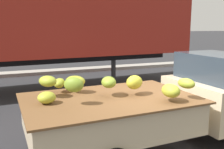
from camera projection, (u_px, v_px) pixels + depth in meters
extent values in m
plane|color=#28282B|center=(163.00, 148.00, 4.79)|extent=(220.00, 220.00, 0.00)
cube|color=gray|center=(65.00, 71.00, 12.72)|extent=(80.00, 0.80, 0.16)
cube|color=#CCB793|center=(224.00, 98.00, 5.26)|extent=(1.98, 1.74, 0.78)
cube|color=#28333D|center=(219.00, 67.00, 5.06)|extent=(1.10, 1.51, 0.52)
cube|color=#CCB793|center=(110.00, 127.00, 4.29)|extent=(2.70, 1.76, 0.08)
cube|color=#CCB793|center=(93.00, 99.00, 4.98)|extent=(2.65, 0.13, 0.44)
cube|color=#CCB793|center=(134.00, 129.00, 3.51)|extent=(2.65, 0.13, 0.44)
cube|color=#CCB793|center=(174.00, 102.00, 4.76)|extent=(0.10, 1.68, 0.44)
cube|color=#CCB793|center=(27.00, 123.00, 3.73)|extent=(0.10, 1.68, 0.44)
cube|color=#B21914|center=(93.00, 101.00, 5.01)|extent=(2.54, 0.09, 0.07)
cube|color=brown|center=(110.00, 98.00, 4.20)|extent=(2.82, 1.88, 0.03)
ellipsoid|color=olive|center=(109.00, 82.00, 4.22)|extent=(0.31, 0.39, 0.19)
ellipsoid|color=gold|center=(134.00, 82.00, 4.31)|extent=(0.41, 0.39, 0.23)
ellipsoid|color=#A0A82C|center=(171.00, 91.00, 3.92)|extent=(0.28, 0.36, 0.20)
ellipsoid|color=#A2AD30|center=(59.00, 83.00, 4.49)|extent=(0.29, 0.34, 0.17)
ellipsoid|color=#99A830|center=(186.00, 83.00, 4.05)|extent=(0.25, 0.34, 0.16)
ellipsoid|color=#99A62E|center=(48.00, 81.00, 4.13)|extent=(0.38, 0.40, 0.18)
ellipsoid|color=olive|center=(74.00, 85.00, 3.70)|extent=(0.35, 0.32, 0.22)
ellipsoid|color=#9BA229|center=(75.00, 81.00, 4.43)|extent=(0.44, 0.43, 0.19)
ellipsoid|color=#A5AB2E|center=(47.00, 98.00, 3.83)|extent=(0.35, 0.34, 0.18)
cylinder|color=black|center=(196.00, 108.00, 6.09)|extent=(0.65, 0.22, 0.64)
cylinder|color=black|center=(78.00, 127.00, 4.94)|extent=(0.65, 0.22, 0.64)
cube|color=maroon|center=(23.00, 15.00, 8.44)|extent=(12.12, 3.19, 2.70)
cube|color=black|center=(26.00, 60.00, 8.71)|extent=(11.04, 1.04, 0.30)
cylinder|color=#38383A|center=(113.00, 68.00, 10.19)|extent=(0.18, 0.18, 1.25)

